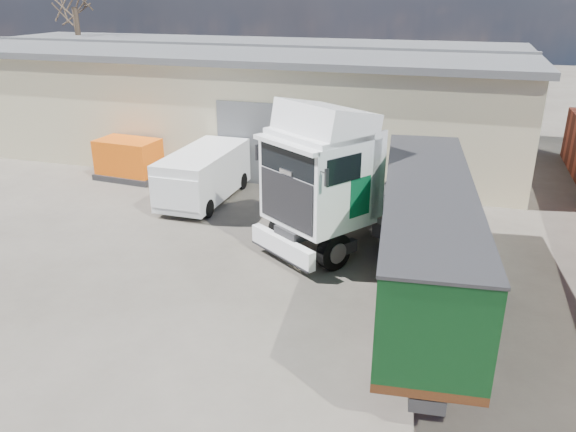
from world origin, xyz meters
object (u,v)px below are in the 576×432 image
(tractor_unit, at_px, (340,186))
(panel_van, at_px, (202,177))
(orange_skip, at_px, (129,162))
(box_trailer, at_px, (425,232))

(tractor_unit, height_order, panel_van, tractor_unit)
(panel_van, height_order, orange_skip, panel_van)
(box_trailer, distance_m, panel_van, 10.66)
(box_trailer, height_order, panel_van, box_trailer)
(tractor_unit, relative_size, box_trailer, 0.72)
(tractor_unit, height_order, orange_skip, tractor_unit)
(tractor_unit, bearing_deg, orange_skip, -167.62)
(box_trailer, height_order, orange_skip, box_trailer)
(panel_van, relative_size, orange_skip, 1.67)
(tractor_unit, xyz_separation_m, box_trailer, (2.92, -3.02, 0.01))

